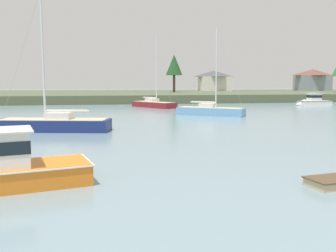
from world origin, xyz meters
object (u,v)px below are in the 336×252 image
object	(u,v)px
sailboat_maroon	(154,106)
sailboat_skyblue	(210,113)
cruiser_white	(311,102)
sailboat_navy	(55,128)

from	to	relation	value
sailboat_maroon	sailboat_skyblue	bearing A→B (deg)	-73.61
cruiser_white	sailboat_skyblue	distance (m)	28.50
cruiser_white	sailboat_skyblue	bearing A→B (deg)	-145.06
sailboat_navy	cruiser_white	distance (m)	48.66
sailboat_maroon	cruiser_white	bearing A→B (deg)	1.16
sailboat_navy	sailboat_skyblue	size ratio (longest dim) A/B	1.08
sailboat_maroon	cruiser_white	distance (m)	28.01
sailboat_maroon	cruiser_white	size ratio (longest dim) A/B	1.70
cruiser_white	sailboat_maroon	bearing A→B (deg)	-178.84
cruiser_white	sailboat_skyblue	xyz separation A→B (m)	(-23.37, -16.32, -0.24)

